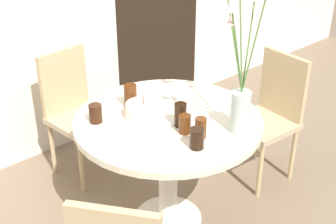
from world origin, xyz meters
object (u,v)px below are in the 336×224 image
drink_glass_3 (130,96)px  drink_glass_5 (201,128)px  birthday_cake (144,111)px  flower_vase (240,87)px  chair_left_flank (271,111)px  side_plate (158,98)px  drink_glass_4 (185,124)px  drink_glass_0 (95,113)px  drink_glass_2 (197,138)px  chair_right_flank (75,106)px  drink_glass_1 (180,115)px

drink_glass_3 → drink_glass_5: drink_glass_3 is taller
birthday_cake → flower_vase: (0.29, -0.45, 0.22)m
chair_left_flank → side_plate: size_ratio=4.50×
flower_vase → drink_glass_4: bearing=141.9°
chair_left_flank → drink_glass_4: 0.99m
drink_glass_0 → drink_glass_4: (0.29, -0.42, -0.00)m
chair_left_flank → birthday_cake: chair_left_flank is taller
drink_glass_0 → drink_glass_5: drink_glass_5 is taller
drink_glass_2 → side_plate: bearing=68.7°
birthday_cake → drink_glass_4: birthday_cake is taller
chair_left_flank → drink_glass_4: chair_left_flank is taller
side_plate → drink_glass_5: drink_glass_5 is taller
chair_right_flank → drink_glass_4: size_ratio=8.68×
drink_glass_5 → flower_vase: bearing=-23.5°
drink_glass_2 → drink_glass_5: (0.09, 0.06, 0.00)m
side_plate → drink_glass_0: bearing=179.0°
birthday_cake → drink_glass_1: (0.10, -0.20, 0.02)m
flower_vase → drink_glass_2: size_ratio=7.17×
chair_left_flank → flower_vase: (-0.72, -0.28, 0.51)m
drink_glass_4 → drink_glass_0: bearing=124.8°
drink_glass_2 → drink_glass_4: (0.06, 0.15, -0.00)m
side_plate → chair_right_flank: bearing=107.7°
drink_glass_0 → drink_glass_2: (0.23, -0.57, 0.00)m
chair_left_flank → drink_glass_3: (-0.97, 0.33, 0.31)m
birthday_cake → drink_glass_1: size_ratio=1.49×
chair_right_flank → side_plate: 0.74m
side_plate → drink_glass_1: drink_glass_1 is taller
chair_right_flank → drink_glass_3: size_ratio=6.61×
drink_glass_2 → drink_glass_5: 0.11m
flower_vase → side_plate: (-0.06, 0.59, -0.26)m
drink_glass_2 → chair_left_flank: bearing=14.5°
birthday_cake → drink_glass_0: birthday_cake is taller
drink_glass_1 → drink_glass_3: bearing=99.6°
chair_left_flank → drink_glass_2: chair_left_flank is taller
drink_glass_0 → drink_glass_2: drink_glass_2 is taller
drink_glass_3 → drink_glass_2: bearing=-93.0°
chair_right_flank → drink_glass_4: chair_right_flank is taller
drink_glass_0 → drink_glass_4: drink_glass_0 is taller
birthday_cake → side_plate: (0.22, 0.14, -0.04)m
birthday_cake → drink_glass_5: birthday_cake is taller
chair_left_flank → side_plate: (-0.78, 0.31, 0.25)m
side_plate → chair_left_flank: bearing=-21.4°
chair_left_flank → birthday_cake: size_ratio=4.52×
flower_vase → drink_glass_3: flower_vase is taller
chair_left_flank → drink_glass_0: (-1.23, 0.31, 0.29)m
drink_glass_3 → drink_glass_4: size_ratio=1.31×
side_plate → drink_glass_4: drink_glass_4 is taller
drink_glass_3 → side_plate: bearing=-8.7°
drink_glass_2 → birthday_cake: bearing=90.4°
drink_glass_3 → drink_glass_4: drink_glass_3 is taller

